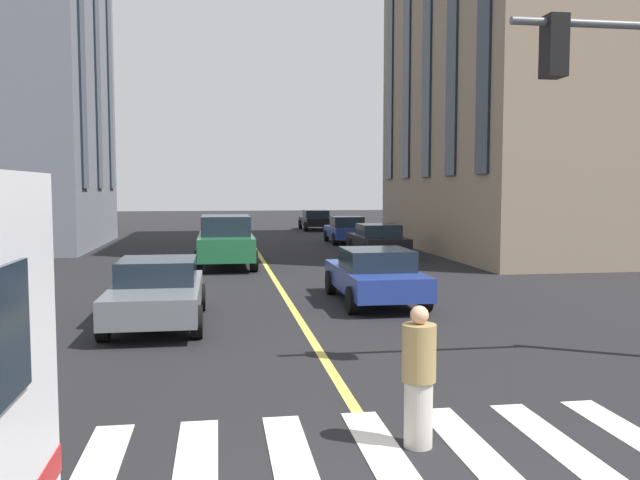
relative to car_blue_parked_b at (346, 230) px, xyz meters
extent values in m
cube|color=#D8C64C|center=(-9.17, 4.90, -0.70)|extent=(80.00, 0.16, 0.01)
cube|color=silver|center=(-27.06, 1.90, -0.69)|extent=(2.40, 0.45, 0.01)
cube|color=silver|center=(-27.06, 2.90, -0.69)|extent=(2.40, 0.45, 0.01)
cube|color=silver|center=(-27.06, 3.90, -0.69)|extent=(2.40, 0.45, 0.01)
cube|color=silver|center=(-27.06, 4.90, -0.69)|extent=(2.40, 0.45, 0.01)
cube|color=silver|center=(-27.06, 5.90, -0.69)|extent=(2.40, 0.45, 0.01)
cube|color=silver|center=(-27.06, 6.90, -0.69)|extent=(2.40, 0.45, 0.01)
cube|color=silver|center=(-27.06, 7.90, -0.69)|extent=(2.40, 0.45, 0.01)
cube|color=navy|center=(0.05, 0.00, -0.12)|extent=(3.90, 1.75, 0.55)
cube|color=#19232D|center=(-0.15, 0.00, 0.43)|extent=(1.64, 1.54, 0.55)
cylinder|color=black|center=(1.34, 0.84, -0.40)|extent=(0.60, 0.21, 0.60)
cylinder|color=black|center=(1.34, -0.84, -0.40)|extent=(0.60, 0.21, 0.60)
cylinder|color=black|center=(-1.24, 0.84, -0.40)|extent=(0.60, 0.21, 0.60)
cylinder|color=black|center=(-1.24, -0.84, -0.40)|extent=(0.60, 0.21, 0.60)
cube|color=#1E6038|center=(-9.69, 6.37, 0.08)|extent=(4.70, 1.95, 0.80)
cube|color=#19232D|center=(-9.69, 6.37, 0.83)|extent=(2.59, 1.72, 0.70)
cylinder|color=black|center=(-11.24, 5.44, -0.32)|extent=(0.76, 0.27, 0.76)
cylinder|color=black|center=(-11.24, 7.31, -0.32)|extent=(0.76, 0.27, 0.76)
cylinder|color=black|center=(-8.14, 5.44, -0.32)|extent=(0.76, 0.27, 0.76)
cylinder|color=black|center=(-8.14, 7.31, -0.32)|extent=(0.76, 0.27, 0.76)
cube|color=black|center=(11.09, 0.00, -0.10)|extent=(4.40, 1.80, 0.55)
cube|color=#19232D|center=(10.87, 0.00, 0.42)|extent=(1.85, 1.58, 0.50)
cylinder|color=black|center=(12.54, 0.86, -0.38)|extent=(0.64, 0.22, 0.64)
cylinder|color=black|center=(12.54, -0.86, -0.38)|extent=(0.64, 0.22, 0.64)
cylinder|color=black|center=(9.64, 0.86, -0.38)|extent=(0.64, 0.22, 0.64)
cylinder|color=black|center=(9.64, -0.86, -0.38)|extent=(0.64, 0.22, 0.64)
cube|color=slate|center=(-19.78, 7.93, -0.10)|extent=(4.40, 1.80, 0.55)
cube|color=#19232D|center=(-19.56, 7.93, 0.42)|extent=(1.85, 1.58, 0.50)
cylinder|color=black|center=(-21.23, 7.07, -0.38)|extent=(0.64, 0.22, 0.64)
cylinder|color=black|center=(-21.23, 8.80, -0.38)|extent=(0.64, 0.22, 0.64)
cylinder|color=black|center=(-18.33, 7.07, -0.38)|extent=(0.64, 0.22, 0.64)
cylinder|color=black|center=(-18.33, 8.80, -0.38)|extent=(0.64, 0.22, 0.64)
cube|color=navy|center=(-17.83, 2.76, -0.10)|extent=(4.40, 1.80, 0.55)
cube|color=#19232D|center=(-18.05, 2.76, 0.42)|extent=(1.85, 1.58, 0.50)
cylinder|color=black|center=(-16.37, 3.63, -0.38)|extent=(0.64, 0.22, 0.64)
cylinder|color=black|center=(-16.37, 1.90, -0.38)|extent=(0.64, 0.22, 0.64)
cylinder|color=black|center=(-19.28, 3.63, -0.38)|extent=(0.64, 0.22, 0.64)
cylinder|color=black|center=(-19.28, 1.90, -0.38)|extent=(0.64, 0.22, 0.64)
cube|color=black|center=(-6.81, 0.00, -0.10)|extent=(4.40, 1.80, 0.55)
cube|color=#19232D|center=(-7.03, 0.00, 0.42)|extent=(1.85, 1.58, 0.50)
cylinder|color=black|center=(-5.35, 0.86, -0.38)|extent=(0.64, 0.22, 0.64)
cylinder|color=black|center=(-5.35, -0.86, -0.38)|extent=(0.64, 0.22, 0.64)
cylinder|color=black|center=(-8.26, 0.86, -0.38)|extent=(0.64, 0.22, 0.64)
cylinder|color=black|center=(-8.26, -0.86, -0.38)|extent=(0.64, 0.22, 0.64)
cylinder|color=beige|center=(-27.03, 4.47, -0.33)|extent=(0.32, 0.32, 0.75)
cylinder|color=#997F4C|center=(-27.03, 4.47, 0.37)|extent=(0.38, 0.38, 0.64)
sphere|color=tan|center=(-27.03, 4.47, 0.79)|extent=(0.21, 0.21, 0.21)
cube|color=black|center=(-24.70, 1.74, 4.25)|extent=(0.36, 0.30, 0.90)
sphere|color=red|center=(-24.70, 1.74, 4.55)|extent=(0.18, 0.18, 0.18)
sphere|color=gold|center=(-24.70, 1.74, 4.25)|extent=(0.18, 0.18, 0.18)
sphere|color=green|center=(-24.70, 1.74, 3.95)|extent=(0.18, 0.18, 0.18)
cube|color=#19232D|center=(-3.72, 12.35, 9.94)|extent=(1.10, 0.10, 15.55)
cube|color=#19232D|center=(0.04, 12.35, 9.94)|extent=(1.10, 0.10, 15.55)
cube|color=#19232D|center=(3.80, 12.35, 9.94)|extent=(1.10, 0.10, 15.55)
cube|color=#19232D|center=(1.00, -2.55, 11.84)|extent=(1.10, 0.10, 18.32)
camera|label=1|loc=(-33.96, 6.65, 2.18)|focal=37.19mm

